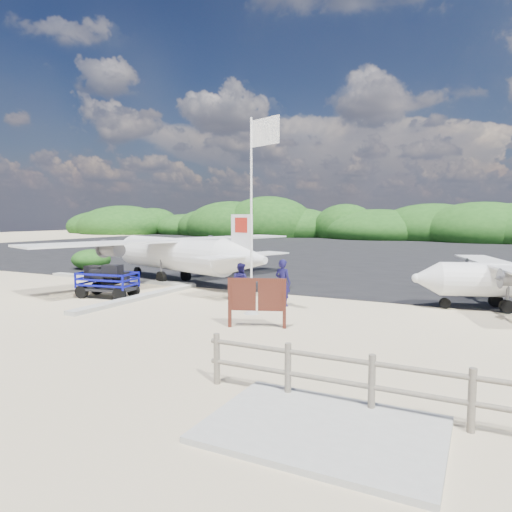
{
  "coord_description": "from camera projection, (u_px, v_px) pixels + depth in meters",
  "views": [
    {
      "loc": [
        7.56,
        -12.41,
        3.27
      ],
      "look_at": [
        -0.4,
        3.51,
        1.71
      ],
      "focal_mm": 32.0,
      "sensor_mm": 36.0,
      "label": 1
    }
  ],
  "objects": [
    {
      "name": "ground",
      "position": [
        219.0,
        318.0,
        14.71
      ],
      "size": [
        160.0,
        160.0,
        0.0
      ],
      "primitive_type": "plane",
      "color": "beige"
    },
    {
      "name": "asphalt_apron",
      "position": [
        390.0,
        252.0,
        41.43
      ],
      "size": [
        90.0,
        50.0,
        0.04
      ],
      "primitive_type": null,
      "color": "#B2B2B2",
      "rests_on": "ground"
    },
    {
      "name": "lagoon",
      "position": [
        61.0,
        291.0,
        20.06
      ],
      "size": [
        9.0,
        7.0,
        0.4
      ],
      "primitive_type": null,
      "color": "#B2B2B2",
      "rests_on": "ground"
    },
    {
      "name": "walkway_pad",
      "position": [
        323.0,
        432.0,
        6.91
      ],
      "size": [
        3.5,
        2.5,
        0.1
      ],
      "primitive_type": null,
      "color": "#B2B2B2",
      "rests_on": "ground"
    },
    {
      "name": "vegetation_band",
      "position": [
        423.0,
        239.0,
        63.7
      ],
      "size": [
        124.0,
        8.0,
        4.4
      ],
      "primitive_type": null,
      "color": "#B2B2B2",
      "rests_on": "ground"
    },
    {
      "name": "fence",
      "position": [
        371.0,
        413.0,
        7.58
      ],
      "size": [
        6.4,
        2.0,
        1.1
      ],
      "primitive_type": null,
      "color": "#B2B2B2",
      "rests_on": "ground"
    },
    {
      "name": "baggage_cart",
      "position": [
        108.0,
        297.0,
        18.36
      ],
      "size": [
        2.63,
        1.75,
        1.22
      ],
      "primitive_type": null,
      "rotation": [
        0.0,
        0.0,
        0.15
      ],
      "color": "#0B0DA5",
      "rests_on": "ground"
    },
    {
      "name": "flagpole",
      "position": [
        251.0,
        314.0,
        15.34
      ],
      "size": [
        1.4,
        0.96,
        6.46
      ],
      "primitive_type": null,
      "rotation": [
        0.0,
        0.0,
        -0.36
      ],
      "color": "white",
      "rests_on": "ground"
    },
    {
      "name": "signboard",
      "position": [
        257.0,
        328.0,
        13.38
      ],
      "size": [
        1.77,
        0.8,
        1.5
      ],
      "primitive_type": null,
      "rotation": [
        0.0,
        0.0,
        0.36
      ],
      "color": "#4C2015",
      "rests_on": "ground"
    },
    {
      "name": "crew_a",
      "position": [
        283.0,
        283.0,
        16.57
      ],
      "size": [
        0.67,
        0.49,
        1.72
      ],
      "primitive_type": "imported",
      "rotation": [
        0.0,
        0.0,
        3.01
      ],
      "color": "#171348",
      "rests_on": "ground"
    },
    {
      "name": "crew_b",
      "position": [
        241.0,
        283.0,
        17.29
      ],
      "size": [
        0.87,
        0.76,
        1.51
      ],
      "primitive_type": "imported",
      "rotation": [
        0.0,
        0.0,
        2.85
      ],
      "color": "#171348",
      "rests_on": "ground"
    },
    {
      "name": "aircraft_small",
      "position": [
        253.0,
        247.0,
        47.77
      ],
      "size": [
        8.29,
        8.29,
        2.39
      ],
      "primitive_type": null,
      "rotation": [
        0.0,
        0.0,
        3.44
      ],
      "color": "#B2B2B2",
      "rests_on": "ground"
    }
  ]
}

